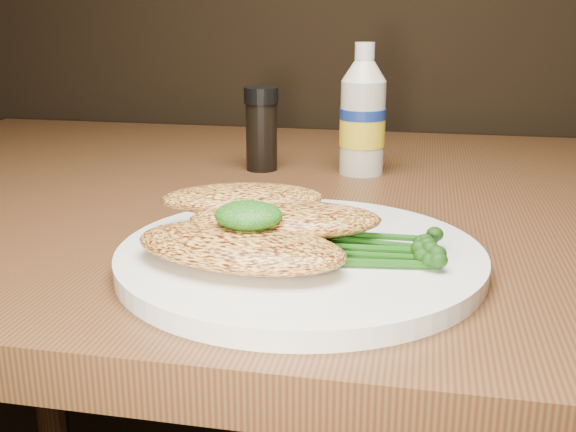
# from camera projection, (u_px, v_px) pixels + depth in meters

# --- Properties ---
(plate) EXTENTS (0.29, 0.29, 0.02)m
(plate) POSITION_uv_depth(u_px,v_px,m) (300.00, 257.00, 0.54)
(plate) COLOR white
(plate) RESTS_ON dining_table
(chicken_front) EXTENTS (0.18, 0.12, 0.03)m
(chicken_front) POSITION_uv_depth(u_px,v_px,m) (240.00, 247.00, 0.50)
(chicken_front) COLOR #F7B44E
(chicken_front) RESTS_ON plate
(chicken_mid) EXTENTS (0.16, 0.10, 0.02)m
(chicken_mid) POSITION_uv_depth(u_px,v_px,m) (285.00, 219.00, 0.54)
(chicken_mid) COLOR #F7B44E
(chicken_mid) RESTS_ON plate
(chicken_back) EXTENTS (0.15, 0.10, 0.02)m
(chicken_back) POSITION_uv_depth(u_px,v_px,m) (243.00, 198.00, 0.58)
(chicken_back) COLOR #F7B44E
(chicken_back) RESTS_ON plate
(pesto_front) EXTENTS (0.06, 0.06, 0.02)m
(pesto_front) POSITION_uv_depth(u_px,v_px,m) (248.00, 215.00, 0.51)
(pesto_front) COLOR black
(pesto_front) RESTS_ON chicken_front
(broccolini_bundle) EXTENTS (0.15, 0.12, 0.02)m
(broccolini_bundle) POSITION_uv_depth(u_px,v_px,m) (364.00, 243.00, 0.52)
(broccolini_bundle) COLOR #1A4E11
(broccolini_bundle) RESTS_ON plate
(mayo_bottle) EXTENTS (0.06, 0.06, 0.16)m
(mayo_bottle) POSITION_uv_depth(u_px,v_px,m) (363.00, 110.00, 0.83)
(mayo_bottle) COLOR beige
(mayo_bottle) RESTS_ON dining_table
(pepper_grinder) EXTENTS (0.05, 0.05, 0.10)m
(pepper_grinder) POSITION_uv_depth(u_px,v_px,m) (261.00, 129.00, 0.85)
(pepper_grinder) COLOR black
(pepper_grinder) RESTS_ON dining_table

